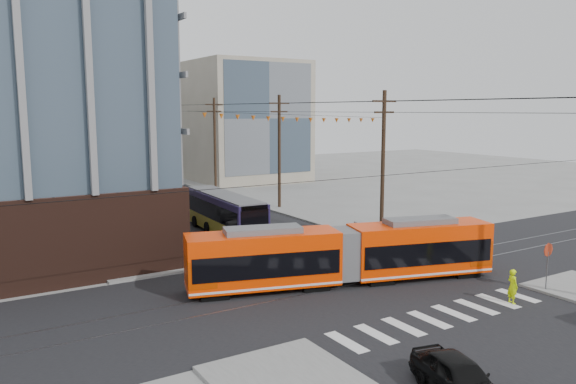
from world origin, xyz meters
The scene contains 13 objects.
ground centered at (0.00, 0.00, 0.00)m, with size 160.00×160.00×0.00m, color slate.
bg_bldg_ne_near centered at (16.00, 48.00, 8.00)m, with size 14.00×14.00×16.00m, color gray.
bg_bldg_ne_far centered at (18.00, 68.00, 7.00)m, with size 16.00×16.00×14.00m, color #8C99A5.
utility_pole_far centered at (8.50, 56.00, 5.50)m, with size 0.30×0.30×11.00m, color black.
streetcar centered at (-0.83, 3.42, 1.67)m, with size 17.29×2.43×3.33m, color #F03200, non-canonical shape.
city_bus centered at (-0.96, 18.63, 1.60)m, with size 2.45×11.32×3.21m, color #20183F, non-canonical shape.
black_sedan centered at (-5.17, -8.56, 0.71)m, with size 1.67×4.15×1.41m, color black.
parked_car_silver centered at (-5.09, 14.10, 0.68)m, with size 1.44×4.12×1.36m, color #A4B0C0.
parked_car_white centered at (-5.25, 17.83, 0.72)m, with size 2.01×4.93×1.43m, color silver.
parked_car_grey centered at (-6.06, 24.28, 0.72)m, with size 2.40×5.22×1.45m, color #595959.
pedestrian centered at (4.35, -3.56, 0.88)m, with size 0.64×0.42×1.75m, color #D6FB07.
stop_sign centered at (7.47, -3.33, 1.24)m, with size 0.75×0.75×2.48m, color #AB2910, non-canonical shape.
jersey_barrier centered at (8.30, 12.29, 0.37)m, with size 0.83×3.68×0.74m, color gray.
Camera 1 is at (-19.31, -20.56, 9.57)m, focal length 35.00 mm.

